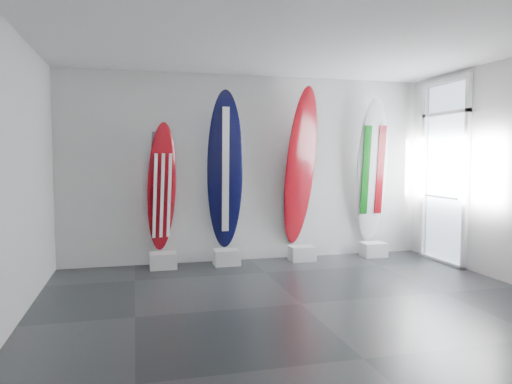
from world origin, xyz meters
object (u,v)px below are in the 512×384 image
object	(u,v)px
surfboard_usa	(162,188)
surfboard_italy	(372,170)
surfboard_swiss	(300,167)
surfboard_navy	(225,170)

from	to	relation	value
surfboard_usa	surfboard_italy	world-z (taller)	surfboard_italy
surfboard_usa	surfboard_swiss	bearing A→B (deg)	-15.07
surfboard_usa	surfboard_swiss	xyz separation A→B (m)	(2.23, 0.00, 0.30)
surfboard_italy	surfboard_swiss	bearing A→B (deg)	-178.87
surfboard_navy	surfboard_swiss	xyz separation A→B (m)	(1.25, 0.00, 0.05)
surfboard_swiss	surfboard_italy	world-z (taller)	surfboard_swiss
surfboard_swiss	surfboard_italy	xyz separation A→B (m)	(1.28, 0.00, -0.06)
surfboard_usa	surfboard_italy	bearing A→B (deg)	-15.07
surfboard_usa	surfboard_navy	distance (m)	1.01
surfboard_navy	surfboard_italy	size ratio (longest dim) A/B	1.01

